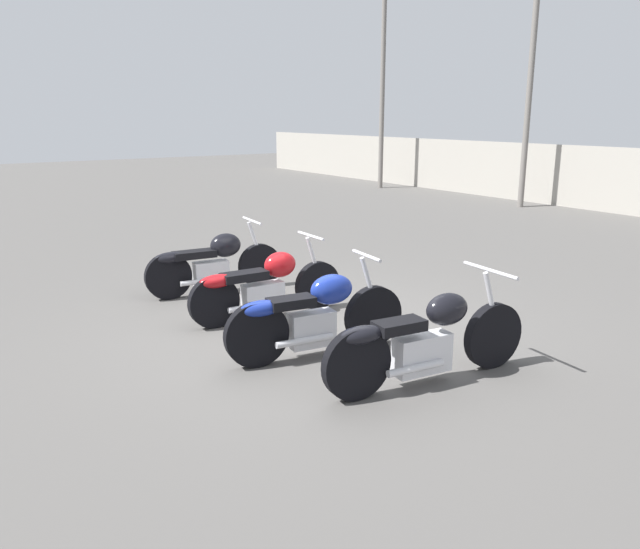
% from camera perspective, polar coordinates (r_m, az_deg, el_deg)
% --- Properties ---
extents(ground_plane, '(60.00, 60.00, 0.00)m').
position_cam_1_polar(ground_plane, '(7.43, -0.87, -5.01)').
color(ground_plane, '#514F4C').
extents(light_pole_left, '(0.70, 0.35, 8.76)m').
position_cam_1_polar(light_pole_left, '(18.14, 19.15, 21.97)').
color(light_pole_left, slate).
rests_on(light_pole_left, ground_plane).
extents(light_pole_right, '(0.70, 0.35, 7.14)m').
position_cam_1_polar(light_pole_right, '(21.82, 5.80, 19.03)').
color(light_pole_right, slate).
rests_on(light_pole_right, ground_plane).
extents(motorcycle_slot_0, '(0.67, 1.99, 1.01)m').
position_cam_1_polar(motorcycle_slot_0, '(8.92, -9.78, 1.03)').
color(motorcycle_slot_0, black).
rests_on(motorcycle_slot_0, ground_plane).
extents(motorcycle_slot_1, '(0.61, 2.07, 1.00)m').
position_cam_1_polar(motorcycle_slot_1, '(7.73, -5.09, -1.03)').
color(motorcycle_slot_1, black).
rests_on(motorcycle_slot_1, ground_plane).
extents(motorcycle_slot_2, '(0.58, 2.02, 1.04)m').
position_cam_1_polar(motorcycle_slot_2, '(6.49, -0.51, -3.78)').
color(motorcycle_slot_2, black).
rests_on(motorcycle_slot_2, ground_plane).
extents(motorcycle_slot_3, '(0.73, 2.25, 1.03)m').
position_cam_1_polar(motorcycle_slot_3, '(5.92, 9.61, -5.91)').
color(motorcycle_slot_3, black).
rests_on(motorcycle_slot_3, ground_plane).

